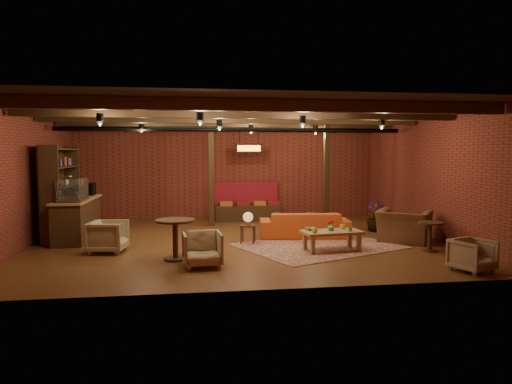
{
  "coord_description": "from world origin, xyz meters",
  "views": [
    {
      "loc": [
        -1.16,
        -11.14,
        2.23
      ],
      "look_at": [
        0.42,
        0.2,
        1.23
      ],
      "focal_mm": 32.0,
      "sensor_mm": 36.0,
      "label": 1
    }
  ],
  "objects": [
    {
      "name": "armchair_far",
      "position": [
        4.01,
        -3.4,
        0.34
      ],
      "size": [
        0.83,
        0.81,
        0.67
      ],
      "primitive_type": "imported",
      "rotation": [
        0.0,
        0.0,
        0.37
      ],
      "color": "beige",
      "rests_on": "floor"
    },
    {
      "name": "round_table_right",
      "position": [
        4.12,
        -1.64,
        0.44
      ],
      "size": [
        0.57,
        0.57,
        0.66
      ],
      "color": "black",
      "rests_on": "floor"
    },
    {
      "name": "floor",
      "position": [
        0.0,
        0.0,
        0.0
      ],
      "size": [
        10.0,
        10.0,
        0.0
      ],
      "primitive_type": "plane",
      "color": "#3F220F",
      "rests_on": "ground"
    },
    {
      "name": "ceiling_spotlights",
      "position": [
        0.0,
        0.0,
        2.86
      ],
      "size": [
        6.4,
        4.4,
        0.28
      ],
      "primitive_type": null,
      "color": "black",
      "rests_on": "ceiling"
    },
    {
      "name": "ceiling",
      "position": [
        0.0,
        0.0,
        3.2
      ],
      "size": [
        10.0,
        8.0,
        0.02
      ],
      "primitive_type": "cube",
      "color": "black",
      "rests_on": "wall_back"
    },
    {
      "name": "armchair_right",
      "position": [
        4.03,
        -0.56,
        0.53
      ],
      "size": [
        1.46,
        1.37,
        1.07
      ],
      "primitive_type": "imported",
      "rotation": [
        0.0,
        0.0,
        2.5
      ],
      "color": "brown",
      "rests_on": "floor"
    },
    {
      "name": "armchair_b",
      "position": [
        -0.99,
        -2.32,
        0.38
      ],
      "size": [
        0.79,
        0.75,
        0.76
      ],
      "primitive_type": "imported",
      "rotation": [
        0.0,
        0.0,
        0.09
      ],
      "color": "beige",
      "rests_on": "floor"
    },
    {
      "name": "side_table_lamp",
      "position": [
        0.17,
        -0.21,
        0.59
      ],
      "size": [
        0.45,
        0.45,
        0.77
      ],
      "rotation": [
        0.0,
        0.0,
        -0.26
      ],
      "color": "black",
      "rests_on": "floor"
    },
    {
      "name": "wall_front",
      "position": [
        0.0,
        -4.0,
        1.6
      ],
      "size": [
        10.0,
        0.02,
        3.2
      ],
      "primitive_type": "cube",
      "color": "maroon",
      "rests_on": "ground"
    },
    {
      "name": "wall_back",
      "position": [
        0.0,
        4.0,
        1.6
      ],
      "size": [
        10.0,
        0.02,
        3.2
      ],
      "primitive_type": "cube",
      "color": "maroon",
      "rests_on": "ground"
    },
    {
      "name": "post_right",
      "position": [
        2.8,
        2.0,
        1.6
      ],
      "size": [
        0.16,
        0.16,
        3.2
      ],
      "primitive_type": "cube",
      "color": "black",
      "rests_on": "ground"
    },
    {
      "name": "plant_counter",
      "position": [
        -4.0,
        1.2,
        1.22
      ],
      "size": [
        0.35,
        0.39,
        0.3
      ],
      "primitive_type": "imported",
      "color": "#337F33",
      "rests_on": "service_counter"
    },
    {
      "name": "service_sign",
      "position": [
        0.6,
        3.1,
        2.35
      ],
      "size": [
        0.86,
        0.06,
        0.3
      ],
      "primitive_type": "cube",
      "color": "orange",
      "rests_on": "ceiling"
    },
    {
      "name": "rug",
      "position": [
        1.79,
        -0.75,
        0.01
      ],
      "size": [
        4.27,
        3.84,
        0.01
      ],
      "primitive_type": "cube",
      "rotation": [
        0.0,
        0.0,
        0.41
      ],
      "color": "maroon",
      "rests_on": "floor"
    },
    {
      "name": "plant_tall",
      "position": [
        3.92,
        0.99,
        1.27
      ],
      "size": [
        1.8,
        1.8,
        2.54
      ],
      "primitive_type": "imported",
      "rotation": [
        0.0,
        0.0,
        -0.32
      ],
      "color": "#4C7F4C",
      "rests_on": "floor"
    },
    {
      "name": "shelving_hutch",
      "position": [
        -4.5,
        1.1,
        1.2
      ],
      "size": [
        0.52,
        2.0,
        2.4
      ],
      "primitive_type": null,
      "color": "black",
      "rests_on": "ground"
    },
    {
      "name": "wall_right",
      "position": [
        5.0,
        0.0,
        1.6
      ],
      "size": [
        0.02,
        8.0,
        3.2
      ],
      "primitive_type": "cube",
      "color": "maroon",
      "rests_on": "ground"
    },
    {
      "name": "ceiling_beams",
      "position": [
        0.0,
        0.0,
        3.08
      ],
      "size": [
        9.8,
        6.4,
        0.22
      ],
      "primitive_type": null,
      "color": "black",
      "rests_on": "ceiling"
    },
    {
      "name": "banquette",
      "position": [
        0.6,
        3.55,
        0.5
      ],
      "size": [
        2.1,
        0.7,
        1.0
      ],
      "primitive_type": null,
      "color": "maroon",
      "rests_on": "ground"
    },
    {
      "name": "post_left",
      "position": [
        -0.6,
        2.6,
        1.6
      ],
      "size": [
        0.16,
        0.16,
        3.2
      ],
      "primitive_type": "cube",
      "color": "black",
      "rests_on": "ground"
    },
    {
      "name": "armchair_a",
      "position": [
        -3.04,
        -0.77,
        0.39
      ],
      "size": [
        0.81,
        0.85,
        0.78
      ],
      "primitive_type": "imported",
      "rotation": [
        0.0,
        0.0,
        1.44
      ],
      "color": "beige",
      "rests_on": "floor"
    },
    {
      "name": "round_table_left",
      "position": [
        -1.53,
        -1.69,
        0.57
      ],
      "size": [
        0.81,
        0.81,
        0.84
      ],
      "color": "black",
      "rests_on": "floor"
    },
    {
      "name": "sofa",
      "position": [
        1.73,
        0.4,
        0.34
      ],
      "size": [
        2.4,
        1.16,
        0.68
      ],
      "primitive_type": "imported",
      "rotation": [
        0.0,
        0.0,
        3.03
      ],
      "color": "#C14A1A",
      "rests_on": "floor"
    },
    {
      "name": "wall_left",
      "position": [
        -5.0,
        0.0,
        1.6
      ],
      "size": [
        0.02,
        8.0,
        3.2
      ],
      "primitive_type": "cube",
      "color": "maroon",
      "rests_on": "ground"
    },
    {
      "name": "service_counter",
      "position": [
        -4.1,
        1.0,
        0.8
      ],
      "size": [
        0.8,
        2.5,
        1.6
      ],
      "primitive_type": null,
      "color": "black",
      "rests_on": "ground"
    },
    {
      "name": "ceiling_pipe",
      "position": [
        0.0,
        1.6,
        2.85
      ],
      "size": [
        9.6,
        0.12,
        0.12
      ],
      "primitive_type": "cylinder",
      "rotation": [
        0.0,
        1.57,
        0.0
      ],
      "color": "black",
      "rests_on": "ceiling"
    },
    {
      "name": "coffee_table",
      "position": [
        1.93,
        -1.3,
        0.41
      ],
      "size": [
        1.41,
        0.82,
        0.71
      ],
      "rotation": [
        0.0,
        0.0,
        0.12
      ],
      "color": "#9F764A",
      "rests_on": "floor"
    },
    {
      "name": "side_table_book",
      "position": [
        4.4,
        0.76,
        0.44
      ],
      "size": [
        0.49,
        0.49,
        0.5
      ],
      "rotation": [
        0.0,
        0.0,
        0.14
      ],
      "color": "black",
      "rests_on": "floor"
    }
  ]
}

